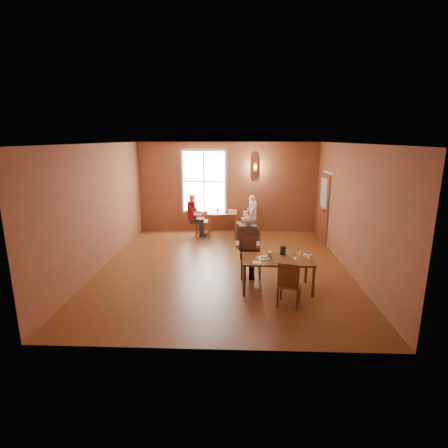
{
  "coord_description": "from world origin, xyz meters",
  "views": [
    {
      "loc": [
        0.33,
        -8.18,
        3.12
      ],
      "look_at": [
        0.0,
        0.2,
        1.05
      ],
      "focal_mm": 28.0,
      "sensor_mm": 36.0,
      "label": 1
    }
  ],
  "objects_px": {
    "chair_diner_main": "(252,258)",
    "chair_empty": "(289,283)",
    "main_table": "(277,274)",
    "diner_main": "(252,250)",
    "diner_white": "(244,217)",
    "second_table": "(223,224)",
    "chair_diner_white": "(243,223)",
    "diner_maroon": "(202,215)",
    "chair_diner_maroon": "(203,221)"
  },
  "relations": [
    {
      "from": "second_table",
      "to": "diner_maroon",
      "type": "height_order",
      "value": "diner_maroon"
    },
    {
      "from": "diner_white",
      "to": "chair_diner_white",
      "type": "bearing_deg",
      "value": 90.0
    },
    {
      "from": "main_table",
      "to": "chair_diner_maroon",
      "type": "height_order",
      "value": "chair_diner_maroon"
    },
    {
      "from": "main_table",
      "to": "chair_diner_white",
      "type": "height_order",
      "value": "chair_diner_white"
    },
    {
      "from": "diner_white",
      "to": "chair_diner_maroon",
      "type": "bearing_deg",
      "value": 90.0
    },
    {
      "from": "chair_diner_white",
      "to": "diner_white",
      "type": "height_order",
      "value": "diner_white"
    },
    {
      "from": "chair_diner_main",
      "to": "chair_diner_white",
      "type": "xyz_separation_m",
      "value": [
        -0.17,
        3.48,
        -0.01
      ]
    },
    {
      "from": "chair_diner_main",
      "to": "diner_maroon",
      "type": "bearing_deg",
      "value": -66.69
    },
    {
      "from": "diner_main",
      "to": "diner_maroon",
      "type": "bearing_deg",
      "value": -66.87
    },
    {
      "from": "diner_main",
      "to": "second_table",
      "type": "xyz_separation_m",
      "value": [
        -0.82,
        3.51,
        -0.27
      ]
    },
    {
      "from": "diner_main",
      "to": "chair_diner_maroon",
      "type": "relative_size",
      "value": 1.38
    },
    {
      "from": "diner_white",
      "to": "chair_diner_maroon",
      "type": "height_order",
      "value": "diner_white"
    },
    {
      "from": "diner_main",
      "to": "second_table",
      "type": "distance_m",
      "value": 3.62
    },
    {
      "from": "chair_diner_main",
      "to": "chair_diner_maroon",
      "type": "relative_size",
      "value": 0.94
    },
    {
      "from": "chair_diner_main",
      "to": "diner_white",
      "type": "xyz_separation_m",
      "value": [
        -0.14,
        3.48,
        0.18
      ]
    },
    {
      "from": "second_table",
      "to": "diner_white",
      "type": "distance_m",
      "value": 0.72
    },
    {
      "from": "chair_empty",
      "to": "diner_white",
      "type": "bearing_deg",
      "value": 115.71
    },
    {
      "from": "diner_main",
      "to": "chair_empty",
      "type": "distance_m",
      "value": 1.51
    },
    {
      "from": "diner_main",
      "to": "chair_empty",
      "type": "relative_size",
      "value": 1.49
    },
    {
      "from": "main_table",
      "to": "chair_empty",
      "type": "xyz_separation_m",
      "value": [
        0.16,
        -0.72,
        0.11
      ]
    },
    {
      "from": "chair_diner_main",
      "to": "chair_diner_white",
      "type": "distance_m",
      "value": 3.49
    },
    {
      "from": "diner_white",
      "to": "chair_diner_maroon",
      "type": "distance_m",
      "value": 1.34
    },
    {
      "from": "second_table",
      "to": "chair_diner_white",
      "type": "bearing_deg",
      "value": 0.0
    },
    {
      "from": "main_table",
      "to": "diner_main",
      "type": "height_order",
      "value": "diner_main"
    },
    {
      "from": "chair_diner_main",
      "to": "chair_empty",
      "type": "height_order",
      "value": "chair_diner_main"
    },
    {
      "from": "second_table",
      "to": "diner_white",
      "type": "bearing_deg",
      "value": 0.0
    },
    {
      "from": "main_table",
      "to": "chair_empty",
      "type": "relative_size",
      "value": 1.62
    },
    {
      "from": "chair_diner_main",
      "to": "diner_main",
      "type": "distance_m",
      "value": 0.21
    },
    {
      "from": "second_table",
      "to": "chair_diner_main",
      "type": "bearing_deg",
      "value": -76.74
    },
    {
      "from": "main_table",
      "to": "chair_diner_white",
      "type": "bearing_deg",
      "value": 99.22
    },
    {
      "from": "chair_diner_maroon",
      "to": "second_table",
      "type": "bearing_deg",
      "value": 90.0
    },
    {
      "from": "diner_main",
      "to": "chair_diner_white",
      "type": "xyz_separation_m",
      "value": [
        -0.17,
        3.51,
        -0.22
      ]
    },
    {
      "from": "main_table",
      "to": "diner_white",
      "type": "bearing_deg",
      "value": 98.81
    },
    {
      "from": "diner_white",
      "to": "diner_main",
      "type": "bearing_deg",
      "value": -177.71
    },
    {
      "from": "chair_diner_main",
      "to": "chair_empty",
      "type": "xyz_separation_m",
      "value": [
        0.66,
        -1.37,
        -0.01
      ]
    },
    {
      "from": "chair_empty",
      "to": "chair_diner_main",
      "type": "bearing_deg",
      "value": 131.98
    },
    {
      "from": "main_table",
      "to": "second_table",
      "type": "height_order",
      "value": "second_table"
    },
    {
      "from": "diner_maroon",
      "to": "chair_diner_main",
      "type": "bearing_deg",
      "value": 23.31
    },
    {
      "from": "chair_diner_main",
      "to": "chair_empty",
      "type": "relative_size",
      "value": 1.02
    },
    {
      "from": "diner_white",
      "to": "chair_diner_maroon",
      "type": "relative_size",
      "value": 1.32
    },
    {
      "from": "chair_diner_white",
      "to": "chair_diner_maroon",
      "type": "relative_size",
      "value": 0.92
    },
    {
      "from": "chair_empty",
      "to": "chair_diner_maroon",
      "type": "height_order",
      "value": "chair_diner_maroon"
    },
    {
      "from": "diner_maroon",
      "to": "second_table",
      "type": "bearing_deg",
      "value": 90.0
    },
    {
      "from": "chair_diner_white",
      "to": "chair_diner_main",
      "type": "bearing_deg",
      "value": -177.2
    },
    {
      "from": "main_table",
      "to": "diner_white",
      "type": "xyz_separation_m",
      "value": [
        -0.64,
        4.13,
        0.3
      ]
    },
    {
      "from": "diner_main",
      "to": "chair_empty",
      "type": "xyz_separation_m",
      "value": [
        0.66,
        -1.34,
        -0.22
      ]
    },
    {
      "from": "chair_empty",
      "to": "second_table",
      "type": "relative_size",
      "value": 0.99
    },
    {
      "from": "main_table",
      "to": "chair_diner_main",
      "type": "distance_m",
      "value": 0.83
    },
    {
      "from": "diner_white",
      "to": "chair_empty",
      "type": "bearing_deg",
      "value": -170.65
    },
    {
      "from": "second_table",
      "to": "diner_white",
      "type": "height_order",
      "value": "diner_white"
    }
  ]
}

